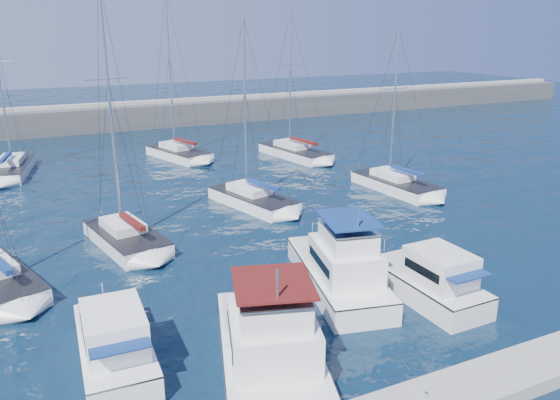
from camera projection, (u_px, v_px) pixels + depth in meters
name	position (u px, v px, depth m)	size (l,w,h in m)	color
ground	(288.00, 286.00, 28.78)	(220.00, 220.00, 0.00)	black
breakwater	(118.00, 120.00, 73.25)	(160.00, 6.00, 4.45)	#424244
dock_cleat_centre	(426.00, 396.00, 19.09)	(0.16, 0.16, 0.25)	silver
motor_yacht_port_outer	(115.00, 346.00, 21.67)	(2.93, 6.83, 3.20)	white
motor_yacht_port_inner	(270.00, 346.00, 21.34)	(6.03, 9.06, 4.69)	silver
motor_yacht_stbd_inner	(341.00, 271.00, 27.89)	(5.10, 9.34, 4.69)	white
motor_yacht_stbd_outer	(431.00, 283.00, 27.02)	(2.92, 6.58, 3.20)	silver
sailboat_mid_b	(126.00, 237.00, 33.90)	(4.46, 7.72, 16.32)	silver
sailboat_mid_c	(253.00, 199.00, 41.45)	(4.95, 8.31, 14.05)	white
sailboat_mid_e	(396.00, 184.00, 45.44)	(3.89, 8.41, 13.22)	white
sailboat_back_a	(11.00, 168.00, 50.42)	(4.53, 9.23, 16.24)	white
sailboat_back_b	(179.00, 153.00, 56.54)	(5.51, 8.49, 16.78)	silver
sailboat_back_c	(295.00, 152.00, 56.99)	(4.78, 9.40, 14.93)	silver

